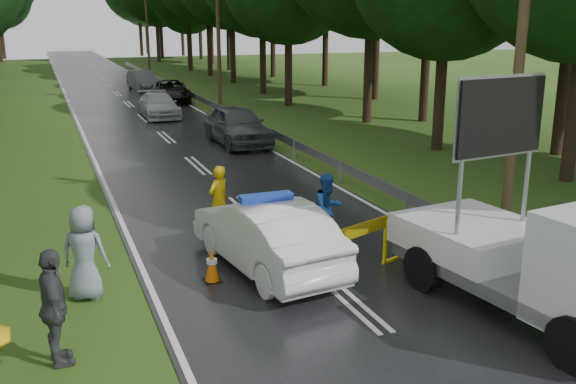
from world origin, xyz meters
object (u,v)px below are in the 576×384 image
police_sedan (266,235)px  queue_car_second (159,105)px  queue_car_fourth (143,80)px  work_truck (547,259)px  civilian (328,209)px  officer (219,200)px  barrier (362,236)px  queue_car_first (237,125)px  queue_car_third (170,91)px

police_sedan → queue_car_second: 22.23m
police_sedan → queue_car_fourth: (2.96, 35.76, -0.03)m
work_truck → queue_car_second: size_ratio=1.22×
police_sedan → civilian: civilian is taller
officer → civilian: (2.16, -1.61, -0.01)m
work_truck → barrier: work_truck is taller
officer → queue_car_first: bearing=-139.6°
officer → queue_car_fourth: size_ratio=0.39×
queue_car_second → work_truck: bearing=-85.5°
work_truck → queue_car_third: bearing=83.0°
police_sedan → work_truck: bearing=125.6°
queue_car_first → queue_car_third: (0.10, 14.77, -0.12)m
barrier → queue_car_second: 23.13m
barrier → queue_car_first: 14.46m
queue_car_third → queue_car_fourth: 7.62m
work_truck → queue_car_first: work_truck is taller
queue_car_first → civilian: bearing=-98.4°
police_sedan → officer: officer is taller
officer → civilian: 2.70m
queue_car_second → queue_car_third: 6.26m
civilian → queue_car_third: size_ratio=0.34×
officer → queue_car_second: officer is taller
police_sedan → civilian: bearing=-159.3°
work_truck → civilian: size_ratio=3.22×
officer → queue_car_fourth: 33.29m
civilian → queue_car_fourth: civilian is taller
police_sedan → queue_car_first: (3.40, 13.40, 0.07)m
barrier → work_truck: bearing=-76.7°
officer → work_truck: bearing=90.9°
queue_car_third → work_truck: bearing=-82.5°
barrier → queue_car_first: queue_car_first is taller
barrier → queue_car_first: bearing=62.2°
barrier → officer: officer is taller
barrier → officer: 4.11m
barrier → civilian: 1.99m
queue_car_second → queue_car_fourth: size_ratio=1.01×
police_sedan → barrier: (1.70, -0.96, 0.09)m
civilian → queue_car_second: civilian is taller
officer → queue_car_fourth: officer is taller
queue_car_third → queue_car_fourth: size_ratio=1.14×
police_sedan → queue_car_second: bearing=-102.4°
work_truck → queue_car_second: work_truck is taller
work_truck → queue_car_first: 17.30m
work_truck → queue_car_third: size_ratio=1.08×
barrier → queue_car_first: (1.70, 14.36, -0.02)m
work_truck → barrier: 3.57m
work_truck → queue_car_second: (-2.01, 26.06, -0.47)m
police_sedan → queue_car_first: 13.82m
barrier → queue_car_first: size_ratio=0.53×
queue_car_first → queue_car_third: 14.77m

